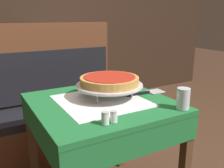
# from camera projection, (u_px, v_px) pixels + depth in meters

# --- Properties ---
(dining_table_front) EXTENTS (0.77, 0.77, 0.74)m
(dining_table_front) POSITION_uv_depth(u_px,v_px,m) (102.00, 117.00, 1.48)
(dining_table_front) COLOR #1E6B33
(dining_table_front) RESTS_ON ground_plane
(dining_table_rear) EXTENTS (0.59, 0.59, 0.73)m
(dining_table_rear) POSITION_uv_depth(u_px,v_px,m) (66.00, 68.00, 3.00)
(dining_table_rear) COLOR beige
(dining_table_rear) RESTS_ON ground_plane
(booth_bench) EXTENTS (1.43, 0.45, 1.15)m
(booth_bench) POSITION_uv_depth(u_px,v_px,m) (40.00, 123.00, 2.08)
(booth_bench) COLOR brown
(booth_bench) RESTS_ON ground_plane
(back_wall_panel) EXTENTS (6.00, 0.04, 2.40)m
(back_wall_panel) POSITION_uv_depth(u_px,v_px,m) (24.00, 16.00, 3.04)
(back_wall_panel) COLOR black
(back_wall_panel) RESTS_ON ground_plane
(pizza_pan_stand) EXTENTS (0.40, 0.40, 0.08)m
(pizza_pan_stand) POSITION_uv_depth(u_px,v_px,m) (110.00, 86.00, 1.49)
(pizza_pan_stand) COLOR #ADADB2
(pizza_pan_stand) RESTS_ON dining_table_front
(deep_dish_pizza) EXTENTS (0.35, 0.35, 0.05)m
(deep_dish_pizza) POSITION_uv_depth(u_px,v_px,m) (110.00, 80.00, 1.48)
(deep_dish_pizza) COLOR #C68E47
(deep_dish_pizza) RESTS_ON pizza_pan_stand
(pizza_server) EXTENTS (0.27, 0.09, 0.01)m
(pizza_server) POSITION_uv_depth(u_px,v_px,m) (146.00, 93.00, 1.58)
(pizza_server) COLOR #BCBCC1
(pizza_server) RESTS_ON dining_table_front
(water_glass_near) EXTENTS (0.07, 0.07, 0.11)m
(water_glass_near) POSITION_uv_depth(u_px,v_px,m) (183.00, 99.00, 1.31)
(water_glass_near) COLOR silver
(water_glass_near) RESTS_ON dining_table_front
(salt_shaker) EXTENTS (0.04, 0.04, 0.06)m
(salt_shaker) POSITION_uv_depth(u_px,v_px,m) (105.00, 118.00, 1.13)
(salt_shaker) COLOR silver
(salt_shaker) RESTS_ON dining_table_front
(pepper_shaker) EXTENTS (0.03, 0.03, 0.06)m
(pepper_shaker) POSITION_uv_depth(u_px,v_px,m) (114.00, 117.00, 1.15)
(pepper_shaker) COLOR silver
(pepper_shaker) RESTS_ON dining_table_front
(condiment_caddy) EXTENTS (0.11, 0.11, 0.16)m
(condiment_caddy) POSITION_uv_depth(u_px,v_px,m) (61.00, 55.00, 2.88)
(condiment_caddy) COLOR black
(condiment_caddy) RESTS_ON dining_table_rear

